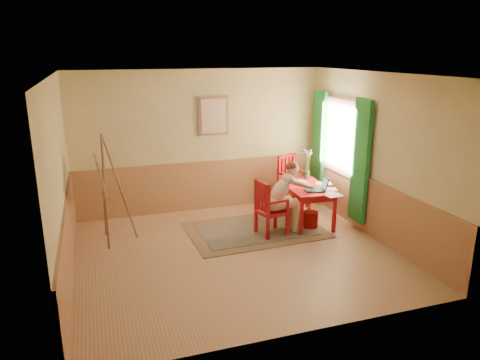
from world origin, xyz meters
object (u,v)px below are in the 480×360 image
object	(u,v)px
table	(307,191)
easel	(103,179)
chair_left	(269,208)
chair_back	(292,181)
laptop	(318,188)
figure	(284,194)

from	to	relation	value
table	easel	xyz separation A→B (m)	(-3.58, 0.25, 0.47)
chair_left	easel	distance (m)	2.83
chair_left	chair_back	xyz separation A→B (m)	(1.01, 1.30, 0.04)
easel	chair_left	bearing A→B (deg)	-12.46
table	chair_left	size ratio (longest dim) A/B	1.25
chair_left	chair_back	size ratio (longest dim) A/B	0.93
laptop	chair_back	bearing A→B (deg)	86.61
chair_back	easel	size ratio (longest dim) A/B	0.58
table	laptop	size ratio (longest dim) A/B	2.89
figure	laptop	bearing A→B (deg)	-1.53
chair_left	laptop	xyz separation A→B (m)	(0.94, 0.03, 0.27)
table	chair_left	xyz separation A→B (m)	(-0.87, -0.34, -0.13)
table	figure	size ratio (longest dim) A/B	0.97
figure	table	bearing A→B (deg)	26.69
figure	easel	world-z (taller)	easel
table	laptop	bearing A→B (deg)	-78.44
chair_back	laptop	size ratio (longest dim) A/B	2.49
chair_back	figure	distance (m)	1.46
chair_left	table	bearing A→B (deg)	21.44
figure	laptop	distance (m)	0.65
figure	easel	xyz separation A→B (m)	(-2.99, 0.55, 0.40)
laptop	easel	distance (m)	3.70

